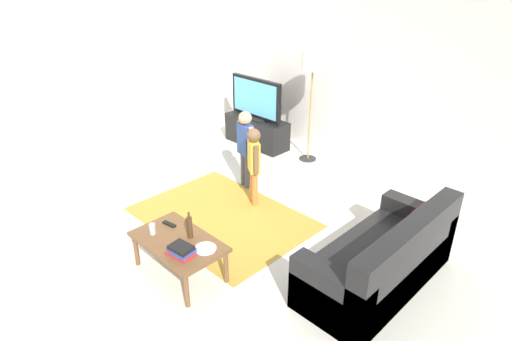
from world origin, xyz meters
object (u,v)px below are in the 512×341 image
object	(u,v)px
soda_can	(152,229)
tv_stand	(257,132)
floor_lamp	(313,66)
child_center	(254,160)
child_near_tv	(245,143)
couch	(385,263)
coffee_table	(179,244)
tv_remote	(169,224)
bottle	(190,227)
tv	(256,99)
book_stack	(181,250)
plate	(205,249)

from	to	relation	value
soda_can	tv_stand	bearing A→B (deg)	117.29
floor_lamp	child_center	world-z (taller)	floor_lamp
child_near_tv	child_center	xyz separation A→B (m)	(0.43, -0.26, -0.04)
couch	tv_stand	bearing A→B (deg)	153.76
coffee_table	tv_remote	size ratio (longest dim) A/B	5.88
soda_can	tv_remote	bearing A→B (deg)	95.19
coffee_table	soda_can	world-z (taller)	soda_can
bottle	tv_remote	bearing A→B (deg)	-176.73
tv	book_stack	world-z (taller)	tv
child_center	book_stack	size ratio (longest dim) A/B	3.68
tv_stand	couch	distance (m)	3.96
couch	coffee_table	world-z (taller)	couch
child_center	soda_can	world-z (taller)	child_center
tv_stand	tv_remote	xyz separation A→B (m)	(1.63, -2.98, 0.19)
tv_stand	couch	world-z (taller)	couch
plate	tv_stand	bearing A→B (deg)	127.07
tv	child_near_tv	distance (m)	1.59
tv_stand	book_stack	xyz separation A→B (m)	(2.15, -3.20, 0.23)
bottle	floor_lamp	bearing A→B (deg)	106.67
couch	bottle	size ratio (longest dim) A/B	5.98
child_center	soda_can	size ratio (longest dim) A/B	9.03
child_near_tv	tv_stand	bearing A→B (deg)	129.19
tv	plate	distance (m)	3.74
tv_stand	coffee_table	xyz separation A→B (m)	(1.93, -3.08, 0.13)
floor_lamp	child_center	size ratio (longest dim) A/B	1.64
coffee_table	bottle	bearing A→B (deg)	67.38
tv	couch	bearing A→B (deg)	-25.97
child_near_tv	plate	world-z (taller)	child_near_tv
plate	couch	bearing A→B (deg)	43.41
floor_lamp	soda_can	xyz separation A→B (m)	(0.60, -3.35, -1.06)
floor_lamp	plate	distance (m)	3.53
tv_stand	coffee_table	size ratio (longest dim) A/B	1.20
book_stack	floor_lamp	bearing A→B (deg)	108.21
coffee_table	tv_remote	bearing A→B (deg)	161.57
tv_stand	child_center	size ratio (longest dim) A/B	1.11
tv_stand	tv_remote	bearing A→B (deg)	-61.31
couch	coffee_table	bearing A→B (deg)	-140.62
couch	book_stack	world-z (taller)	couch
soda_can	plate	distance (m)	0.64
child_center	coffee_table	bearing A→B (deg)	-72.77
floor_lamp	bottle	world-z (taller)	floor_lamp
child_center	tv	bearing A→B (deg)	134.30
child_near_tv	coffee_table	size ratio (longest dim) A/B	1.15
floor_lamp	bottle	xyz separation A→B (m)	(0.93, -3.11, -1.00)
tv_stand	tv_remote	size ratio (longest dim) A/B	7.06
child_center	couch	bearing A→B (deg)	-6.87
coffee_table	book_stack	xyz separation A→B (m)	(0.22, -0.12, 0.10)
child_center	bottle	distance (m)	1.56
child_near_tv	child_center	size ratio (longest dim) A/B	1.06
floor_lamp	soda_can	bearing A→B (deg)	-79.82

